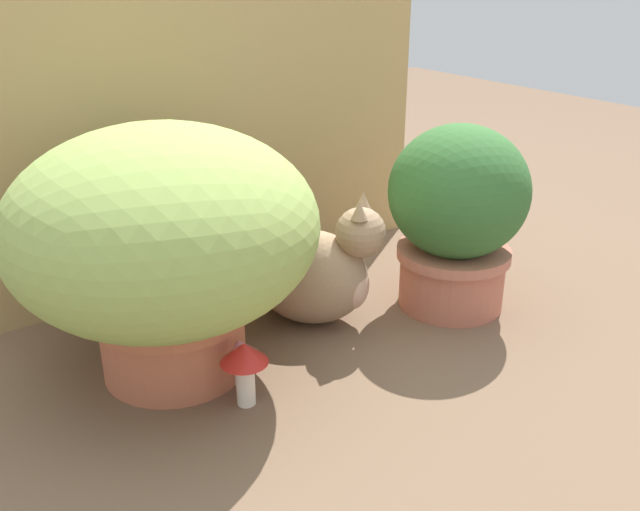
{
  "coord_description": "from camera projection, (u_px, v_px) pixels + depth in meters",
  "views": [
    {
      "loc": [
        -0.67,
        -1.06,
        0.77
      ],
      "look_at": [
        0.11,
        0.07,
        0.18
      ],
      "focal_mm": 38.85,
      "sensor_mm": 36.0,
      "label": 1
    }
  ],
  "objects": [
    {
      "name": "leafy_planter",
      "position": [
        457.0,
        213.0,
        1.58
      ],
      "size": [
        0.32,
        0.32,
        0.44
      ],
      "color": "#BE6A52",
      "rests_on": "ground"
    },
    {
      "name": "ground_plane",
      "position": [
        298.0,
        356.0,
        1.45
      ],
      "size": [
        6.0,
        6.0,
        0.0
      ],
      "primitive_type": "plane",
      "color": "brown"
    },
    {
      "name": "cat",
      "position": [
        318.0,
        273.0,
        1.55
      ],
      "size": [
        0.31,
        0.35,
        0.32
      ],
      "color": "tan",
      "rests_on": "ground"
    },
    {
      "name": "cardboard_backdrop",
      "position": [
        206.0,
        113.0,
        1.67
      ],
      "size": [
        1.25,
        0.03,
        0.85
      ],
      "primitive_type": "cube",
      "color": "tan",
      "rests_on": "ground"
    },
    {
      "name": "mushroom_ornament_pink",
      "position": [
        239.0,
        352.0,
        1.33
      ],
      "size": [
        0.09,
        0.09,
        0.1
      ],
      "color": "silver",
      "rests_on": "ground"
    },
    {
      "name": "mushroom_ornament_red",
      "position": [
        244.0,
        361.0,
        1.26
      ],
      "size": [
        0.09,
        0.09,
        0.13
      ],
      "color": "silver",
      "rests_on": "ground"
    },
    {
      "name": "grass_planter",
      "position": [
        164.0,
        238.0,
        1.3
      ],
      "size": [
        0.59,
        0.59,
        0.5
      ],
      "color": "#BD6646",
      "rests_on": "ground"
    }
  ]
}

